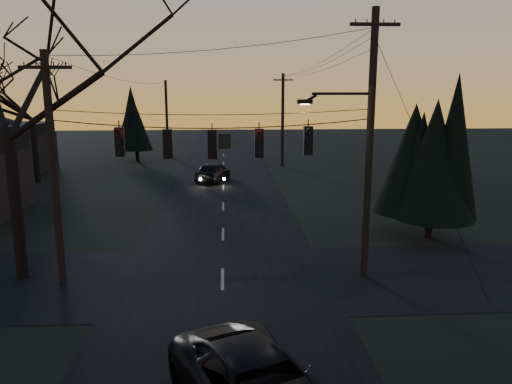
{
  "coord_description": "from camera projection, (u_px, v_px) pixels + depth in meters",
  "views": [
    {
      "loc": [
        0.16,
        -8.1,
        7.21
      ],
      "look_at": [
        1.21,
        8.69,
        3.68
      ],
      "focal_mm": 35.0,
      "sensor_mm": 36.0,
      "label": 1
    }
  ],
  "objects": [
    {
      "name": "bare_tree_dist",
      "position": [
        30.0,
        94.0,
        37.26
      ],
      "size": [
        7.73,
        7.73,
        9.71
      ],
      "color": "black",
      "rests_on": "ground"
    },
    {
      "name": "evergreen_dist",
      "position": [
        136.0,
        123.0,
        49.01
      ],
      "size": [
        3.29,
        3.29,
        6.49
      ],
      "color": "black",
      "rests_on": "ground"
    },
    {
      "name": "evergreen_right",
      "position": [
        434.0,
        153.0,
        23.64
      ],
      "size": [
        4.05,
        4.05,
        7.15
      ],
      "color": "black",
      "rests_on": "ground"
    },
    {
      "name": "bare_tree_left",
      "position": [
        3.0,
        79.0,
        17.75
      ],
      "size": [
        11.26,
        11.26,
        10.75
      ],
      "color": "black",
      "rests_on": "ground"
    },
    {
      "name": "cross_road",
      "position": [
        223.0,
        279.0,
        19.15
      ],
      "size": [
        60.0,
        7.0,
        0.02
      ],
      "primitive_type": "cube",
      "color": "black",
      "rests_on": "ground"
    },
    {
      "name": "utility_pole_far_r",
      "position": [
        282.0,
        166.0,
        46.84
      ],
      "size": [
        1.8,
        0.3,
        8.5
      ],
      "primitive_type": null,
      "color": "black",
      "rests_on": "ground"
    },
    {
      "name": "utility_pole_right",
      "position": [
        363.0,
        276.0,
        19.48
      ],
      "size": [
        5.0,
        0.3,
        10.0
      ],
      "primitive_type": null,
      "color": "black",
      "rests_on": "ground"
    },
    {
      "name": "utility_pole_left",
      "position": [
        63.0,
        283.0,
        18.78
      ],
      "size": [
        1.8,
        0.3,
        8.5
      ],
      "primitive_type": null,
      "color": "black",
      "rests_on": "ground"
    },
    {
      "name": "span_signal_assembly",
      "position": [
        214.0,
        143.0,
        18.06
      ],
      "size": [
        11.5,
        0.44,
        1.57
      ],
      "color": "black",
      "rests_on": "ground"
    },
    {
      "name": "main_road",
      "position": [
        223.0,
        214.0,
        28.92
      ],
      "size": [
        8.0,
        120.0,
        0.02
      ],
      "primitive_type": "cube",
      "color": "black",
      "rests_on": "ground"
    },
    {
      "name": "sedan_oncoming_a",
      "position": [
        213.0,
        172.0,
        38.97
      ],
      "size": [
        3.02,
        4.87,
        1.55
      ],
      "primitive_type": "imported",
      "rotation": [
        0.0,
        0.0,
        2.86
      ],
      "color": "black",
      "rests_on": "ground"
    },
    {
      "name": "utility_pole_far_l",
      "position": [
        168.0,
        156.0,
        53.95
      ],
      "size": [
        0.3,
        0.3,
        8.0
      ],
      "primitive_type": null,
      "color": "black",
      "rests_on": "ground"
    }
  ]
}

